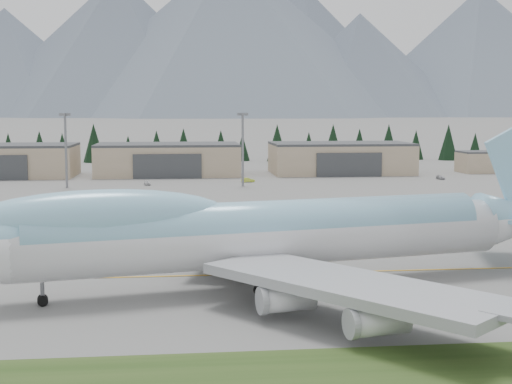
{
  "coord_description": "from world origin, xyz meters",
  "views": [
    {
      "loc": [
        -10.81,
        -94.5,
        22.35
      ],
      "look_at": [
        2.26,
        28.16,
        8.0
      ],
      "focal_mm": 50.0,
      "sensor_mm": 36.0,
      "label": 1
    }
  ],
  "objects": [
    {
      "name": "ground",
      "position": [
        0.0,
        0.0,
        0.0
      ],
      "size": [
        7000.0,
        7000.0,
        0.0
      ],
      "primitive_type": "plane",
      "color": "slate",
      "rests_on": "ground"
    },
    {
      "name": "grass_strip_near",
      "position": [
        0.0,
        -38.0,
        0.0
      ],
      "size": [
        400.0,
        14.0,
        0.08
      ],
      "primitive_type": "cube",
      "color": "#284217",
      "rests_on": "ground"
    },
    {
      "name": "grass_strip_far",
      "position": [
        0.0,
        45.0,
        0.0
      ],
      "size": [
        400.0,
        18.0,
        0.08
      ],
      "primitive_type": "cube",
      "color": "#284217",
      "rests_on": "ground"
    },
    {
      "name": "taxiway_line_main",
      "position": [
        0.0,
        0.0,
        0.0
      ],
      "size": [
        400.0,
        0.4,
        0.02
      ],
      "primitive_type": "cube",
      "color": "gold",
      "rests_on": "ground"
    },
    {
      "name": "boeing_747_freighter",
      "position": [
        -0.4,
        -7.41,
        7.11
      ],
      "size": [
        82.26,
        69.3,
        21.57
      ],
      "rotation": [
        0.0,
        0.0,
        0.2
      ],
      "color": "silver",
      "rests_on": "ground"
    },
    {
      "name": "hangar_left",
      "position": [
        -70.0,
        149.9,
        5.39
      ],
      "size": [
        48.0,
        26.6,
        10.8
      ],
      "color": "tan",
      "rests_on": "ground"
    },
    {
      "name": "hangar_center",
      "position": [
        -15.0,
        149.9,
        5.39
      ],
      "size": [
        48.0,
        26.6,
        10.8
      ],
      "color": "tan",
      "rests_on": "ground"
    },
    {
      "name": "hangar_right",
      "position": [
        45.0,
        149.9,
        5.39
      ],
      "size": [
        48.0,
        26.6,
        10.8
      ],
      "color": "tan",
      "rests_on": "ground"
    },
    {
      "name": "control_shed",
      "position": [
        95.0,
        148.0,
        3.8
      ],
      "size": [
        14.0,
        12.0,
        7.6
      ],
      "color": "tan",
      "rests_on": "ground"
    },
    {
      "name": "floodlight_masts",
      "position": [
        -56.11,
        109.61,
        15.53
      ],
      "size": [
        108.05,
        9.84,
        23.61
      ],
      "color": "slate",
      "rests_on": "ground"
    },
    {
      "name": "service_vehicle_a",
      "position": [
        -20.68,
        117.47,
        0.0
      ],
      "size": [
        2.24,
        4.23,
        1.37
      ],
      "primitive_type": "imported",
      "rotation": [
        0.0,
        0.0,
        0.16
      ],
      "color": "silver",
      "rests_on": "ground"
    },
    {
      "name": "service_vehicle_b",
      "position": [
        9.85,
        122.8,
        0.0
      ],
      "size": [
        4.4,
        2.43,
        1.37
      ],
      "primitive_type": "imported",
      "rotation": [
        0.0,
        0.0,
        1.81
      ],
      "color": "#B5CD33",
      "rests_on": "ground"
    },
    {
      "name": "service_vehicle_c",
      "position": [
        72.21,
        125.37,
        0.0
      ],
      "size": [
        1.93,
        4.45,
        1.27
      ],
      "primitive_type": "imported",
      "rotation": [
        0.0,
        0.0,
        0.03
      ],
      "color": "#A8A8AC",
      "rests_on": "ground"
    },
    {
      "name": "conifer_belt",
      "position": [
        5.45,
        211.57,
        7.07
      ],
      "size": [
        273.83,
        14.69,
        16.41
      ],
      "color": "black",
      "rests_on": "ground"
    },
    {
      "name": "mountain_ridge_front",
      "position": [
        16.09,
        2188.19,
        236.36
      ],
      "size": [
        4394.37,
        1214.36,
        523.43
      ],
      "color": "#444B5B",
      "rests_on": "ground"
    },
    {
      "name": "mountain_ridge_rear",
      "position": [
        209.58,
        2900.0,
        258.3
      ],
      "size": [
        4460.73,
        1079.97,
        539.99
      ],
      "color": "#444B5B",
      "rests_on": "ground"
    }
  ]
}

